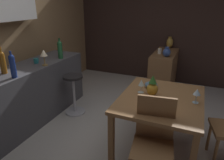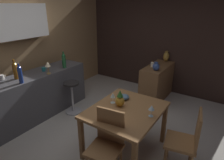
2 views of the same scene
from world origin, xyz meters
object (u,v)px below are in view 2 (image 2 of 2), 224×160
object	(u,v)px
fruit_bowl	(124,97)
cup_white	(2,77)
dining_table	(126,114)
chair_near_window	(107,143)
wine_bottle_cobalt	(20,74)
vase_brass	(166,56)
sideboard_cabinet	(157,82)
wine_glass_left	(152,108)
wine_bottle_amber	(15,70)
bar_stool	(72,97)
pillar_candle_tall	(152,65)
cup_teal	(44,69)
vase_ceramic_blue	(156,67)
pineapple_centerpiece	(120,99)
wine_bottle_green	(64,60)
wine_glass_right	(113,95)
counter_lamp	(48,65)
chair_by_doorway	(187,140)

from	to	relation	value
fruit_bowl	cup_white	world-z (taller)	cup_white
dining_table	chair_near_window	distance (m)	0.56
wine_bottle_cobalt	vase_brass	bearing A→B (deg)	-27.03
sideboard_cabinet	wine_glass_left	distance (m)	2.13
wine_bottle_cobalt	vase_brass	xyz separation A→B (m)	(2.95, -1.51, -0.12)
wine_bottle_amber	bar_stool	bearing A→B (deg)	-34.79
fruit_bowl	pillar_candle_tall	xyz separation A→B (m)	(1.60, 0.20, 0.10)
cup_teal	vase_ceramic_blue	size ratio (longest dim) A/B	0.56
pineapple_centerpiece	wine_bottle_cobalt	size ratio (longest dim) A/B	0.75
chair_near_window	cup_white	xyz separation A→B (m)	(-0.04, 2.27, 0.42)
bar_stool	vase_ceramic_blue	distance (m)	1.88
sideboard_cabinet	wine_bottle_amber	world-z (taller)	wine_bottle_amber
dining_table	wine_bottle_amber	xyz separation A→B (m)	(-0.41, 2.04, 0.42)
sideboard_cabinet	bar_stool	size ratio (longest dim) A/B	1.61
sideboard_cabinet	cup_teal	world-z (taller)	cup_teal
wine_bottle_green	cup_teal	size ratio (longest dim) A/B	3.23
bar_stool	wine_glass_left	xyz separation A→B (m)	(-0.36, -1.87, 0.50)
wine_glass_right	wine_bottle_cobalt	bearing A→B (deg)	109.17
fruit_bowl	chair_near_window	bearing A→B (deg)	-164.38
pineapple_centerpiece	vase_ceramic_blue	bearing A→B (deg)	3.34
dining_table	cup_white	xyz separation A→B (m)	(-0.58, 2.23, 0.29)
sideboard_cabinet	chair_near_window	bearing A→B (deg)	-172.58
counter_lamp	chair_near_window	bearing A→B (deg)	-109.04
wine_glass_right	cup_teal	distance (m)	1.73
cup_white	vase_ceramic_blue	size ratio (longest dim) A/B	0.64
counter_lamp	cup_teal	bearing A→B (deg)	76.36
dining_table	pineapple_centerpiece	size ratio (longest dim) A/B	4.42
dining_table	cup_teal	world-z (taller)	cup_teal
wine_bottle_green	vase_ceramic_blue	bearing A→B (deg)	-54.92
sideboard_cabinet	dining_table	bearing A→B (deg)	-171.71
wine_bottle_green	pillar_candle_tall	world-z (taller)	wine_bottle_green
wine_glass_left	pillar_candle_tall	distance (m)	1.98
wine_glass_right	wine_bottle_cobalt	distance (m)	1.63
chair_by_doorway	pineapple_centerpiece	distance (m)	1.05
wine_glass_left	fruit_bowl	xyz separation A→B (m)	(0.23, 0.56, -0.09)
wine_bottle_green	wine_bottle_cobalt	distance (m)	1.01
pineapple_centerpiece	sideboard_cabinet	bearing A→B (deg)	4.95
wine_glass_right	cup_white	world-z (taller)	cup_white
wine_glass_right	wine_bottle_amber	bearing A→B (deg)	104.65
vase_brass	fruit_bowl	bearing A→B (deg)	-177.41
wine_glass_right	pineapple_centerpiece	xyz separation A→B (m)	(-0.03, -0.14, -0.01)
bar_stool	chair_near_window	bearing A→B (deg)	-120.99
sideboard_cabinet	wine_bottle_amber	size ratio (longest dim) A/B	3.05
cup_teal	pillar_candle_tall	xyz separation A→B (m)	(1.71, -1.61, -0.07)
bar_stool	wine_glass_right	size ratio (longest dim) A/B	4.03
wine_bottle_amber	sideboard_cabinet	bearing A→B (deg)	-36.02
vase_ceramic_blue	wine_glass_right	bearing A→B (deg)	178.23
counter_lamp	wine_bottle_amber	bearing A→B (deg)	151.68
cup_white	wine_glass_right	bearing A→B (deg)	-72.21
pineapple_centerpiece	pillar_candle_tall	distance (m)	1.84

